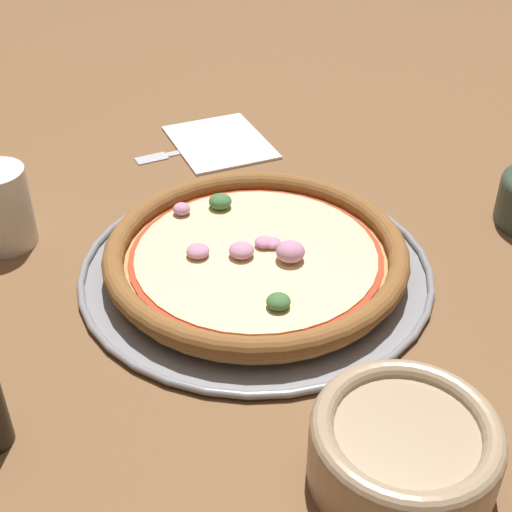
# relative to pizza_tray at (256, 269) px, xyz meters

# --- Properties ---
(ground_plane) EXTENTS (3.00, 3.00, 0.00)m
(ground_plane) POSITION_rel_pizza_tray_xyz_m (0.00, 0.00, -0.00)
(ground_plane) COLOR brown
(pizza_tray) EXTENTS (0.39, 0.39, 0.01)m
(pizza_tray) POSITION_rel_pizza_tray_xyz_m (0.00, 0.00, 0.00)
(pizza_tray) COLOR gray
(pizza_tray) RESTS_ON ground_plane
(pizza) EXTENTS (0.33, 0.33, 0.04)m
(pizza) POSITION_rel_pizza_tray_xyz_m (-0.00, -0.00, 0.02)
(pizza) COLOR tan
(pizza) RESTS_ON pizza_tray
(bowl_near) EXTENTS (0.15, 0.15, 0.06)m
(bowl_near) POSITION_rel_pizza_tray_xyz_m (0.30, 0.01, 0.03)
(bowl_near) COLOR #9E8466
(bowl_near) RESTS_ON ground_plane
(drinking_cup) EXTENTS (0.07, 0.07, 0.10)m
(drinking_cup) POSITION_rel_pizza_tray_xyz_m (-0.16, -0.25, 0.04)
(drinking_cup) COLOR silver
(drinking_cup) RESTS_ON ground_plane
(napkin) EXTENTS (0.17, 0.14, 0.01)m
(napkin) POSITION_rel_pizza_tray_xyz_m (-0.32, 0.06, -0.00)
(napkin) COLOR white
(napkin) RESTS_ON ground_plane
(fork) EXTENTS (0.04, 0.18, 0.00)m
(fork) POSITION_rel_pizza_tray_xyz_m (-0.31, 0.01, -0.00)
(fork) COLOR #B7B7BC
(fork) RESTS_ON ground_plane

